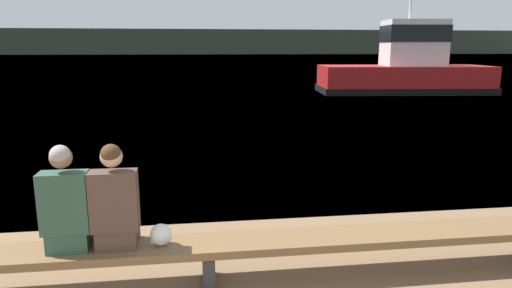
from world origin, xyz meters
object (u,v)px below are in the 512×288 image
person_right (115,203)px  tugboat_red (406,70)px  bench_main (208,249)px  person_left (66,206)px  shopping_bag (161,235)px

person_right → tugboat_red: bearing=57.5°
bench_main → person_left: bearing=180.0°
person_right → shopping_bag: (0.42, -0.02, -0.34)m
person_left → tugboat_red: tugboat_red is taller
person_right → shopping_bag: person_right is taller
bench_main → shopping_bag: 0.49m
bench_main → shopping_bag: size_ratio=35.27×
person_left → bench_main: bearing=-0.0°
tugboat_red → bench_main: bearing=155.5°
person_right → shopping_bag: size_ratio=4.69×
shopping_bag → tugboat_red: size_ratio=0.02×
bench_main → shopping_bag: shopping_bag is taller
bench_main → tugboat_red: (11.02, 18.65, 0.81)m
shopping_bag → tugboat_red: (11.48, 18.66, 0.62)m
tugboat_red → shopping_bag: bearing=154.5°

